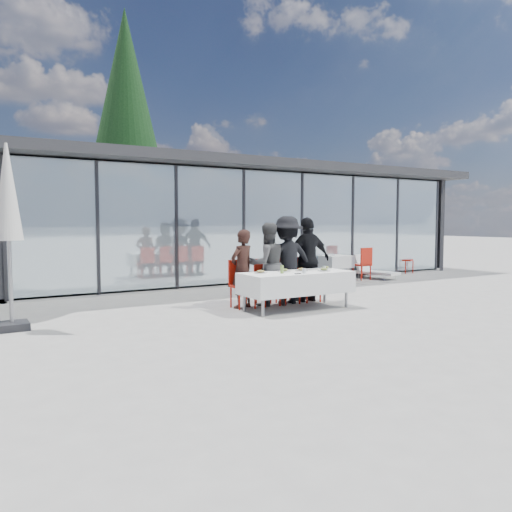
# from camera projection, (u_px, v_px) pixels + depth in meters

# --- Properties ---
(ground) EXTENTS (90.00, 90.00, 0.00)m
(ground) POSITION_uv_depth(u_px,v_px,m) (299.00, 312.00, 9.68)
(ground) COLOR gray
(ground) RESTS_ON ground
(pavilion) EXTENTS (14.80, 8.80, 3.44)m
(pavilion) POSITION_uv_depth(u_px,v_px,m) (210.00, 210.00, 17.56)
(pavilion) COLOR gray
(pavilion) RESTS_ON ground
(treeline) EXTENTS (62.50, 2.00, 4.40)m
(treeline) POSITION_uv_depth(u_px,v_px,m) (23.00, 214.00, 32.52)
(treeline) COLOR black
(treeline) RESTS_ON ground
(dining_table) EXTENTS (2.26, 0.96, 0.75)m
(dining_table) POSITION_uv_depth(u_px,v_px,m) (296.00, 283.00, 9.95)
(dining_table) COLOR white
(dining_table) RESTS_ON ground
(diner_a) EXTENTS (0.73, 0.73, 1.59)m
(diner_a) POSITION_uv_depth(u_px,v_px,m) (242.00, 269.00, 10.09)
(diner_a) COLOR black
(diner_a) RESTS_ON ground
(diner_chair_a) EXTENTS (0.44, 0.44, 0.97)m
(diner_chair_a) POSITION_uv_depth(u_px,v_px,m) (241.00, 281.00, 10.15)
(diner_chair_a) COLOR red
(diner_chair_a) RESTS_ON ground
(diner_b) EXTENTS (0.93, 0.93, 1.73)m
(diner_b) POSITION_uv_depth(u_px,v_px,m) (267.00, 264.00, 10.39)
(diner_b) COLOR #4A4A4A
(diner_b) RESTS_ON ground
(diner_chair_b) EXTENTS (0.44, 0.44, 0.97)m
(diner_chair_b) POSITION_uv_depth(u_px,v_px,m) (266.00, 280.00, 10.46)
(diner_chair_b) COLOR red
(diner_chair_b) RESTS_ON ground
(diner_c) EXTENTS (1.37, 1.37, 1.87)m
(diner_c) POSITION_uv_depth(u_px,v_px,m) (287.00, 260.00, 10.64)
(diner_c) COLOR black
(diner_c) RESTS_ON ground
(diner_chair_c) EXTENTS (0.44, 0.44, 0.97)m
(diner_chair_c) POSITION_uv_depth(u_px,v_px,m) (286.00, 278.00, 10.72)
(diner_chair_c) COLOR red
(diner_chair_c) RESTS_ON ground
(diner_d) EXTENTS (1.12, 1.12, 1.85)m
(diner_d) POSITION_uv_depth(u_px,v_px,m) (308.00, 259.00, 10.92)
(diner_d) COLOR black
(diner_d) RESTS_ON ground
(diner_chair_d) EXTENTS (0.44, 0.44, 0.97)m
(diner_chair_d) POSITION_uv_depth(u_px,v_px,m) (306.00, 277.00, 11.00)
(diner_chair_d) COLOR red
(diner_chair_d) RESTS_ON ground
(plate_a) EXTENTS (0.26, 0.26, 0.07)m
(plate_a) POSITION_uv_depth(u_px,v_px,m) (260.00, 272.00, 9.67)
(plate_a) COLOR silver
(plate_a) RESTS_ON dining_table
(plate_b) EXTENTS (0.26, 0.26, 0.07)m
(plate_b) POSITION_uv_depth(u_px,v_px,m) (284.00, 271.00, 9.96)
(plate_b) COLOR silver
(plate_b) RESTS_ON dining_table
(plate_c) EXTENTS (0.26, 0.26, 0.07)m
(plate_c) POSITION_uv_depth(u_px,v_px,m) (302.00, 270.00, 10.09)
(plate_c) COLOR silver
(plate_c) RESTS_ON dining_table
(plate_d) EXTENTS (0.26, 0.26, 0.07)m
(plate_d) POSITION_uv_depth(u_px,v_px,m) (325.00, 268.00, 10.57)
(plate_d) COLOR silver
(plate_d) RESTS_ON dining_table
(plate_extra) EXTENTS (0.26, 0.26, 0.07)m
(plate_extra) POSITION_uv_depth(u_px,v_px,m) (324.00, 270.00, 10.11)
(plate_extra) COLOR silver
(plate_extra) RESTS_ON dining_table
(juice_bottle) EXTENTS (0.06, 0.06, 0.16)m
(juice_bottle) POSITION_uv_depth(u_px,v_px,m) (282.00, 269.00, 9.65)
(juice_bottle) COLOR #80AA46
(juice_bottle) RESTS_ON dining_table
(drinking_glasses) EXTENTS (0.74, 0.29, 0.10)m
(drinking_glasses) POSITION_uv_depth(u_px,v_px,m) (314.00, 270.00, 9.92)
(drinking_glasses) COLOR silver
(drinking_glasses) RESTS_ON dining_table
(folded_eyeglasses) EXTENTS (0.14, 0.03, 0.01)m
(folded_eyeglasses) POSITION_uv_depth(u_px,v_px,m) (298.00, 274.00, 9.56)
(folded_eyeglasses) COLOR black
(folded_eyeglasses) RESTS_ON dining_table
(spare_table_right) EXTENTS (0.86, 0.86, 0.74)m
(spare_table_right) POSITION_uv_depth(u_px,v_px,m) (334.00, 262.00, 14.92)
(spare_table_right) COLOR white
(spare_table_right) RESTS_ON ground
(spare_chair_a) EXTENTS (0.60, 0.60, 0.97)m
(spare_chair_a) POSITION_uv_depth(u_px,v_px,m) (403.00, 257.00, 16.90)
(spare_chair_a) COLOR red
(spare_chair_a) RESTS_ON ground
(spare_chair_b) EXTENTS (0.44, 0.44, 0.97)m
(spare_chair_b) POSITION_uv_depth(u_px,v_px,m) (364.00, 262.00, 14.91)
(spare_chair_b) COLOR red
(spare_chair_b) RESTS_ON ground
(market_umbrella) EXTENTS (0.50, 0.50, 3.00)m
(market_umbrella) POSITION_uv_depth(u_px,v_px,m) (8.00, 206.00, 7.96)
(market_umbrella) COLOR black
(market_umbrella) RESTS_ON ground
(lounger) EXTENTS (0.92, 1.44, 0.72)m
(lounger) POSITION_uv_depth(u_px,v_px,m) (372.00, 270.00, 15.44)
(lounger) COLOR silver
(lounger) RESTS_ON ground
(conifer_tree) EXTENTS (4.00, 4.00, 10.50)m
(conifer_tree) POSITION_uv_depth(u_px,v_px,m) (126.00, 119.00, 20.67)
(conifer_tree) COLOR #382316
(conifer_tree) RESTS_ON ground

